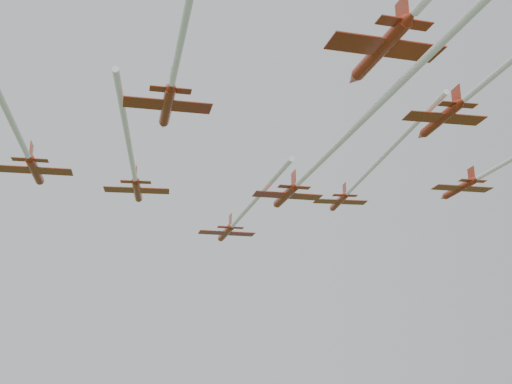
{
  "coord_description": "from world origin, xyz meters",
  "views": [
    {
      "loc": [
        -6.87,
        -86.18,
        33.91
      ],
      "look_at": [
        -3.25,
        -3.38,
        57.84
      ],
      "focal_mm": 45.0,
      "sensor_mm": 36.0,
      "label": 1
    }
  ],
  "objects_px": {
    "jet_row2_left": "(134,172)",
    "jet_row4_right": "(504,67)",
    "jet_lead": "(237,221)",
    "jet_row3_mid": "(318,164)",
    "jet_row2_right": "(357,183)",
    "jet_row4_left": "(178,57)",
    "jet_row3_left": "(19,136)",
    "jet_row3_right": "(499,166)"
  },
  "relations": [
    {
      "from": "jet_row4_left",
      "to": "jet_row3_mid",
      "type": "bearing_deg",
      "value": 42.25
    },
    {
      "from": "jet_row2_left",
      "to": "jet_row4_left",
      "type": "height_order",
      "value": "jet_row2_left"
    },
    {
      "from": "jet_row3_left",
      "to": "jet_row2_left",
      "type": "bearing_deg",
      "value": 61.85
    },
    {
      "from": "jet_lead",
      "to": "jet_row3_right",
      "type": "relative_size",
      "value": 1.02
    },
    {
      "from": "jet_row2_left",
      "to": "jet_lead",
      "type": "bearing_deg",
      "value": 45.85
    },
    {
      "from": "jet_row3_left",
      "to": "jet_row4_left",
      "type": "height_order",
      "value": "jet_row4_left"
    },
    {
      "from": "jet_row3_left",
      "to": "jet_row3_mid",
      "type": "bearing_deg",
      "value": 5.07
    },
    {
      "from": "jet_row3_left",
      "to": "jet_row3_right",
      "type": "relative_size",
      "value": 1.1
    },
    {
      "from": "jet_row3_mid",
      "to": "jet_row4_right",
      "type": "distance_m",
      "value": 22.41
    },
    {
      "from": "jet_row2_right",
      "to": "jet_row3_left",
      "type": "relative_size",
      "value": 0.93
    },
    {
      "from": "jet_lead",
      "to": "jet_row3_mid",
      "type": "distance_m",
      "value": 32.06
    },
    {
      "from": "jet_row2_right",
      "to": "jet_row3_right",
      "type": "bearing_deg",
      "value": -40.31
    },
    {
      "from": "jet_lead",
      "to": "jet_row2_left",
      "type": "bearing_deg",
      "value": -140.16
    },
    {
      "from": "jet_row3_mid",
      "to": "jet_row4_right",
      "type": "xyz_separation_m",
      "value": [
        13.0,
        -18.07,
        2.55
      ]
    },
    {
      "from": "jet_row4_right",
      "to": "jet_row4_left",
      "type": "bearing_deg",
      "value": 171.36
    },
    {
      "from": "jet_lead",
      "to": "jet_row3_mid",
      "type": "bearing_deg",
      "value": -85.78
    },
    {
      "from": "jet_row2_left",
      "to": "jet_row3_left",
      "type": "height_order",
      "value": "jet_row2_left"
    },
    {
      "from": "jet_row4_left",
      "to": "jet_row4_right",
      "type": "xyz_separation_m",
      "value": [
        26.85,
        -0.29,
        -0.46
      ]
    },
    {
      "from": "jet_lead",
      "to": "jet_row3_left",
      "type": "distance_m",
      "value": 43.48
    },
    {
      "from": "jet_lead",
      "to": "jet_row4_right",
      "type": "bearing_deg",
      "value": -77.33
    },
    {
      "from": "jet_row4_left",
      "to": "jet_row4_right",
      "type": "relative_size",
      "value": 0.95
    },
    {
      "from": "jet_lead",
      "to": "jet_row4_right",
      "type": "relative_size",
      "value": 0.93
    },
    {
      "from": "jet_row2_right",
      "to": "jet_lead",
      "type": "bearing_deg",
      "value": 136.05
    },
    {
      "from": "jet_row2_left",
      "to": "jet_row3_left",
      "type": "distance_m",
      "value": 22.96
    },
    {
      "from": "jet_row2_left",
      "to": "jet_row3_mid",
      "type": "height_order",
      "value": "jet_row2_left"
    },
    {
      "from": "jet_row4_right",
      "to": "jet_row3_mid",
      "type": "bearing_deg",
      "value": 117.72
    },
    {
      "from": "jet_row2_right",
      "to": "jet_row3_mid",
      "type": "distance_m",
      "value": 19.8
    },
    {
      "from": "jet_lead",
      "to": "jet_row3_mid",
      "type": "height_order",
      "value": "jet_lead"
    },
    {
      "from": "jet_row3_mid",
      "to": "jet_row4_left",
      "type": "xyz_separation_m",
      "value": [
        -13.85,
        -17.78,
        3.01
      ]
    },
    {
      "from": "jet_lead",
      "to": "jet_row3_left",
      "type": "relative_size",
      "value": 0.93
    },
    {
      "from": "jet_row2_right",
      "to": "jet_row3_mid",
      "type": "xyz_separation_m",
      "value": [
        -7.95,
        -17.81,
        -3.39
      ]
    },
    {
      "from": "jet_row3_right",
      "to": "jet_lead",
      "type": "bearing_deg",
      "value": 134.17
    },
    {
      "from": "jet_row2_left",
      "to": "jet_row4_left",
      "type": "bearing_deg",
      "value": -80.84
    },
    {
      "from": "jet_lead",
      "to": "jet_row3_mid",
      "type": "relative_size",
      "value": 0.84
    },
    {
      "from": "jet_lead",
      "to": "jet_row4_left",
      "type": "bearing_deg",
      "value": -107.31
    },
    {
      "from": "jet_row3_left",
      "to": "jet_row3_mid",
      "type": "height_order",
      "value": "jet_row3_left"
    },
    {
      "from": "jet_row3_mid",
      "to": "jet_row3_right",
      "type": "xyz_separation_m",
      "value": [
        23.03,
        7.15,
        2.43
      ]
    },
    {
      "from": "jet_row2_left",
      "to": "jet_row4_right",
      "type": "distance_m",
      "value": 47.67
    },
    {
      "from": "jet_lead",
      "to": "jet_row4_left",
      "type": "relative_size",
      "value": 0.97
    },
    {
      "from": "jet_lead",
      "to": "jet_row2_right",
      "type": "relative_size",
      "value": 1.0
    },
    {
      "from": "jet_row2_left",
      "to": "jet_row4_left",
      "type": "distance_m",
      "value": 33.19
    },
    {
      "from": "jet_row2_right",
      "to": "jet_row4_right",
      "type": "distance_m",
      "value": 36.25
    }
  ]
}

